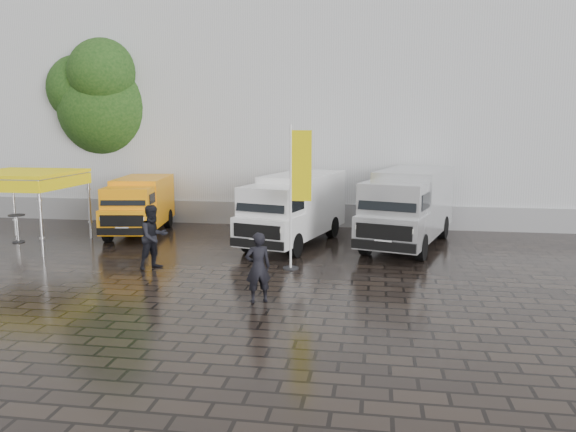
# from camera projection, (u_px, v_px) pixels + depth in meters

# --- Properties ---
(ground) EXTENTS (120.00, 120.00, 0.00)m
(ground) POSITION_uv_depth(u_px,v_px,m) (305.00, 274.00, 16.68)
(ground) COLOR black
(ground) RESTS_ON ground
(exhibition_hall) EXTENTS (44.00, 16.00, 12.00)m
(exhibition_hall) POSITION_uv_depth(u_px,v_px,m) (378.00, 95.00, 30.99)
(exhibition_hall) COLOR silver
(exhibition_hall) RESTS_ON ground
(hall_plinth) EXTENTS (44.00, 0.15, 1.00)m
(hall_plinth) POSITION_uv_depth(u_px,v_px,m) (375.00, 216.00, 24.03)
(hall_plinth) COLOR gray
(hall_plinth) RESTS_ON ground
(van_yellow) EXTENTS (2.59, 5.07, 2.23)m
(van_yellow) POSITION_uv_depth(u_px,v_px,m) (139.00, 206.00, 22.65)
(van_yellow) COLOR #FF980D
(van_yellow) RESTS_ON ground
(van_white) EXTENTS (3.46, 6.21, 2.56)m
(van_white) POSITION_uv_depth(u_px,v_px,m) (294.00, 210.00, 20.64)
(van_white) COLOR white
(van_white) RESTS_ON ground
(van_silver) EXTENTS (3.82, 6.69, 2.75)m
(van_silver) POSITION_uv_depth(u_px,v_px,m) (408.00, 209.00, 20.31)
(van_silver) COLOR silver
(van_silver) RESTS_ON ground
(canopy_tent) EXTENTS (3.43, 3.43, 2.72)m
(canopy_tent) POSITION_uv_depth(u_px,v_px,m) (22.00, 176.00, 20.18)
(canopy_tent) COLOR silver
(canopy_tent) RESTS_ON ground
(flagpole) EXTENTS (0.88, 0.50, 4.40)m
(flagpole) POSITION_uv_depth(u_px,v_px,m) (297.00, 191.00, 16.88)
(flagpole) COLOR black
(flagpole) RESTS_ON ground
(tree) EXTENTS (4.72, 4.72, 8.47)m
(tree) POSITION_uv_depth(u_px,v_px,m) (109.00, 102.00, 26.41)
(tree) COLOR black
(tree) RESTS_ON ground
(cocktail_table) EXTENTS (0.60, 0.60, 1.05)m
(cocktail_table) POSITION_uv_depth(u_px,v_px,m) (18.00, 228.00, 21.09)
(cocktail_table) COLOR black
(cocktail_table) RESTS_ON ground
(wheelie_bin) EXTENTS (0.75, 0.75, 1.00)m
(wheelie_bin) POSITION_uv_depth(u_px,v_px,m) (435.00, 220.00, 23.19)
(wheelie_bin) COLOR black
(wheelie_bin) RESTS_ON ground
(person_front) EXTENTS (0.77, 0.66, 1.78)m
(person_front) POSITION_uv_depth(u_px,v_px,m) (258.00, 267.00, 13.94)
(person_front) COLOR black
(person_front) RESTS_ON ground
(person_tent) EXTENTS (1.16, 1.22, 1.98)m
(person_tent) POSITION_uv_depth(u_px,v_px,m) (154.00, 237.00, 17.17)
(person_tent) COLOR black
(person_tent) RESTS_ON ground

